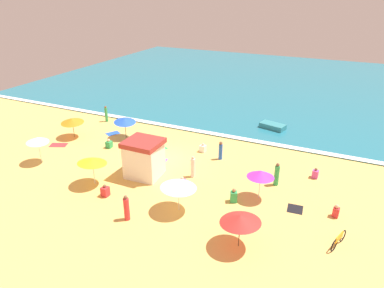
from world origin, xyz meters
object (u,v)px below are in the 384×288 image
Objects in this scene: beachgoer_3 at (182,183)px; beachgoer_8 at (315,174)px; beachgoer_5 at (203,148)px; beach_umbrella_2 at (72,121)px; beachgoer_11 at (105,191)px; beach_tent at (151,141)px; beachgoer_4 at (106,114)px; beach_umbrella_0 at (125,120)px; small_boat_0 at (273,126)px; beach_umbrella_5 at (37,140)px; parked_bicycle at (339,240)px; beachgoer_2 at (127,208)px; beachgoer_6 at (336,211)px; beachgoer_9 at (234,196)px; beachgoer_10 at (193,167)px; beachgoer_0 at (277,175)px; beachgoer_7 at (109,144)px; beach_umbrella_6 at (261,174)px; beach_umbrella_1 at (240,219)px; beachgoer_1 at (221,151)px; lifeguard_cabana at (144,158)px; beach_umbrella_3 at (92,161)px; beach_umbrella_4 at (179,185)px.

beachgoer_3 is 9.92m from beachgoer_8.
beachgoer_8 is at bearing -3.68° from beachgoer_5.
beach_umbrella_2 is 3.21× the size of beachgoer_11.
beach_tent is 8.33m from beachgoer_4.
beach_umbrella_0 reaches higher than small_boat_0.
beach_umbrella_5 is 1.30× the size of parked_bicycle.
beachgoer_5 is (0.40, 10.71, -0.47)m from beachgoer_2.
beachgoer_6 is at bearing -17.95° from beachgoer_4.
beach_umbrella_2 is 17.59m from beachgoer_9.
beachgoer_10 is at bearing 77.45° from beachgoer_2.
beachgoer_0 is 2.17× the size of beachgoer_5.
beachgoer_7 is (-14.74, 0.08, -0.48)m from beachgoer_0.
beach_umbrella_1 is at bearing -87.19° from beach_umbrella_6.
beachgoer_6 is at bearing -4.39° from beachgoer_10.
beachgoer_7 is (-7.82, -2.76, 0.02)m from beachgoer_5.
beachgoer_1 is 9.91m from beachgoer_7.
beachgoer_6 is (4.60, 5.06, -1.41)m from beach_umbrella_1.
parked_bicycle is 0.99× the size of beachgoer_0.
beachgoer_3 is 10.13m from beachgoer_6.
lifeguard_cabana is at bearing -18.70° from beach_umbrella_2.
beach_umbrella_6 is 0.80× the size of small_boat_0.
beach_umbrella_3 is at bearing 150.84° from beachgoer_11.
beachgoer_9 is 0.37× the size of small_boat_0.
beach_umbrella_2 is (-9.91, 3.35, 0.21)m from lifeguard_cabana.
beachgoer_5 is at bearing 87.87° from beachgoer_2.
beach_umbrella_0 is at bearing 145.36° from beach_umbrella_1.
beach_umbrella_4 is 13.12m from beach_umbrella_5.
beach_tent reaches higher than beachgoer_8.
beach_umbrella_2 is at bearing 144.46° from beachgoer_2.
beachgoer_1 is at bearing 143.45° from parked_bicycle.
beach_umbrella_0 reaches higher than beachgoer_0.
beach_umbrella_6 is (11.16, 3.23, -0.03)m from beach_umbrella_3.
beachgoer_8 is (8.32, 5.41, -0.03)m from beachgoer_3.
beach_umbrella_5 is 13.37m from beachgoer_5.
beachgoer_7 is at bearing 159.80° from beachgoer_3.
beachgoer_11 is at bearing -63.08° from beach_umbrella_0.
beachgoer_11 is (-14.35, -4.10, -0.02)m from beachgoer_6.
beachgoer_5 reaches higher than small_boat_0.
beach_umbrella_0 is 14.46m from small_boat_0.
beachgoer_3 is at bearing -33.17° from beach_umbrella_0.
beachgoer_0 is (0.42, 7.29, -0.98)m from beach_umbrella_1.
beachgoer_6 is (11.10, -5.06, 0.06)m from beachgoer_5.
beachgoer_0 reaches higher than parked_bicycle.
beachgoer_3 is (8.78, -5.74, -1.36)m from beach_umbrella_0.
beachgoer_9 is 1.13× the size of beachgoer_11.
beachgoer_7 is (-19.25, 5.03, -0.04)m from parked_bicycle.
beach_umbrella_1 is 14.35m from beach_tent.
beachgoer_1 is (6.78, 7.54, -1.11)m from beach_umbrella_3.
beachgoer_7 is at bearing 152.56° from lifeguard_cabana.
beach_umbrella_1 reaches higher than small_boat_0.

